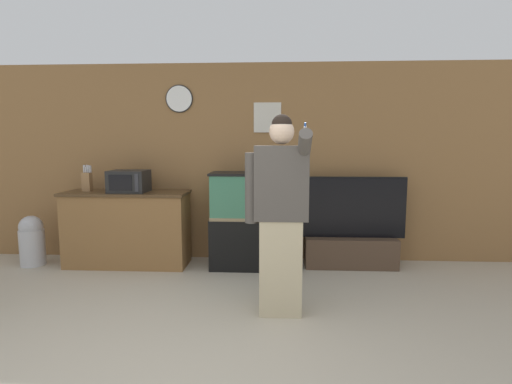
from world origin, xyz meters
name	(u,v)px	position (x,y,z in m)	size (l,w,h in m)	color
wall_back_paneled	(226,163)	(0.00, 2.99, 1.30)	(10.00, 0.08, 2.60)	olive
counter_island	(127,229)	(-1.23, 2.57, 0.48)	(1.57, 0.55, 0.96)	brown
microwave	(129,181)	(-1.17, 2.54, 1.09)	(0.46, 0.38, 0.27)	black
knife_block	(87,181)	(-1.75, 2.61, 1.09)	(0.11, 0.10, 0.34)	olive
aquarium_on_stand	(248,220)	(0.31, 2.58, 0.60)	(0.92, 0.49, 1.21)	black
tv_on_stand	(350,240)	(1.62, 2.69, 0.33)	(1.38, 0.40, 1.15)	#4C3828
person_standing	(280,213)	(0.71, 1.21, 0.95)	(0.57, 0.43, 1.82)	#BCAD89
trash_bin	(32,240)	(-2.46, 2.50, 0.33)	(0.30, 0.30, 0.65)	#B7B7BC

